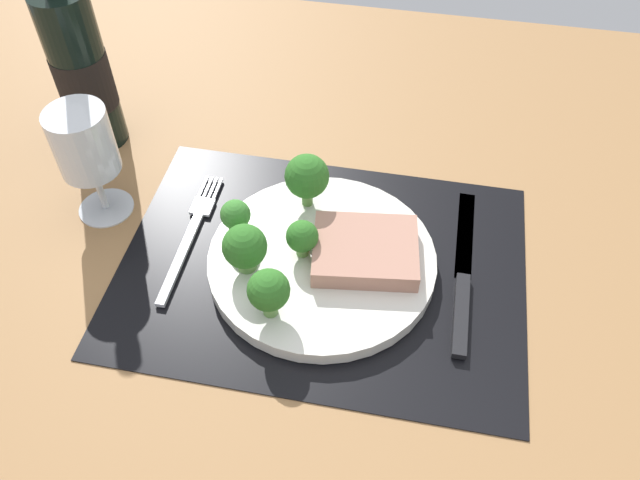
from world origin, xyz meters
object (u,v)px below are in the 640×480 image
wine_glass (85,148)px  plate (322,261)px  fork (190,234)px  steak (365,251)px  wine_bottle (81,69)px  knife (463,281)px

wine_glass → plate: bearing=-8.4°
fork → plate: bearing=-8.5°
steak → wine_bottle: 40.15cm
fork → wine_bottle: 24.17cm
wine_bottle → plate: bearing=-26.4°
knife → wine_glass: (-41.41, 3.38, 8.63)cm
wine_glass → fork: bearing=-12.6°
plate → knife: plate is taller
wine_bottle → wine_glass: wine_bottle is taller
plate → wine_bottle: size_ratio=0.80×
steak → fork: size_ratio=0.57×
plate → wine_bottle: 36.87cm
wine_bottle → wine_glass: (5.55, -11.93, -1.18)cm
knife → plate: bearing=-175.3°
plate → knife: 15.01cm
plate → knife: size_ratio=1.06×
fork → wine_glass: size_ratio=1.39×
knife → wine_bottle: (-46.96, 15.31, 9.81)cm
wine_bottle → wine_glass: size_ratio=2.19×
fork → wine_glass: wine_glass is taller
fork → steak: bearing=-5.2°
knife → fork: bearing=-179.0°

